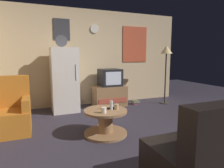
{
  "coord_description": "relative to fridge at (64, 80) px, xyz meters",
  "views": [
    {
      "loc": [
        -1.42,
        -2.66,
        1.3
      ],
      "look_at": [
        0.0,
        0.9,
        0.75
      ],
      "focal_mm": 31.03,
      "sensor_mm": 36.0,
      "label": 1
    }
  ],
  "objects": [
    {
      "name": "mug_ceramic_white",
      "position": [
        0.33,
        -1.84,
        -0.29
      ],
      "size": [
        0.08,
        0.08,
        0.09
      ],
      "primitive_type": "cylinder",
      "color": "silver",
      "rests_on": "coffee_table"
    },
    {
      "name": "ground_plane",
      "position": [
        0.78,
        -1.95,
        -0.75
      ],
      "size": [
        12.0,
        12.0,
        0.0
      ],
      "primitive_type": "plane",
      "color": "#2D2833"
    },
    {
      "name": "fridge",
      "position": [
        0.0,
        0.0,
        0.0
      ],
      "size": [
        0.6,
        0.62,
        1.77
      ],
      "color": "silver",
      "rests_on": "ground_plane"
    },
    {
      "name": "remote_control",
      "position": [
        0.53,
        -1.65,
        -0.32
      ],
      "size": [
        0.15,
        0.05,
        0.02
      ],
      "primitive_type": "cube",
      "rotation": [
        0.0,
        0.0,
        0.01
      ],
      "color": "black",
      "rests_on": "coffee_table"
    },
    {
      "name": "book_stack",
      "position": [
        1.88,
        -0.03,
        -0.7
      ],
      "size": [
        0.19,
        0.17,
        0.1
      ],
      "color": "brown",
      "rests_on": "ground_plane"
    },
    {
      "name": "armchair",
      "position": [
        -1.09,
        -0.99,
        -0.42
      ],
      "size": [
        0.68,
        0.68,
        0.96
      ],
      "color": "#B2661E",
      "rests_on": "ground_plane"
    },
    {
      "name": "crt_tv",
      "position": [
        1.18,
        0.07,
        -0.0
      ],
      "size": [
        0.54,
        0.51,
        0.44
      ],
      "color": "black",
      "rests_on": "tv_stand"
    },
    {
      "name": "mug_ceramic_tan",
      "position": [
        0.59,
        -1.73,
        -0.29
      ],
      "size": [
        0.08,
        0.08,
        0.09
      ],
      "primitive_type": "cylinder",
      "color": "tan",
      "rests_on": "coffee_table"
    },
    {
      "name": "tv_stand",
      "position": [
        1.16,
        0.07,
        -0.49
      ],
      "size": [
        0.84,
        0.53,
        0.53
      ],
      "color": "#8E6642",
      "rests_on": "ground_plane"
    },
    {
      "name": "standing_lamp",
      "position": [
        2.68,
        -0.26,
        0.6
      ],
      "size": [
        0.32,
        0.32,
        1.59
      ],
      "color": "#332D28",
      "rests_on": "ground_plane"
    },
    {
      "name": "wall_with_art",
      "position": [
        0.79,
        0.5,
        0.51
      ],
      "size": [
        5.2,
        0.12,
        2.51
      ],
      "color": "#D1B284",
      "rests_on": "ground_plane"
    },
    {
      "name": "wine_glass",
      "position": [
        0.51,
        -1.71,
        -0.26
      ],
      "size": [
        0.05,
        0.05,
        0.15
      ],
      "primitive_type": "cylinder",
      "color": "silver",
      "rests_on": "coffee_table"
    },
    {
      "name": "coffee_table",
      "position": [
        0.41,
        -1.68,
        -0.54
      ],
      "size": [
        0.72,
        0.72,
        0.42
      ],
      "color": "#8E6642",
      "rests_on": "ground_plane"
    }
  ]
}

